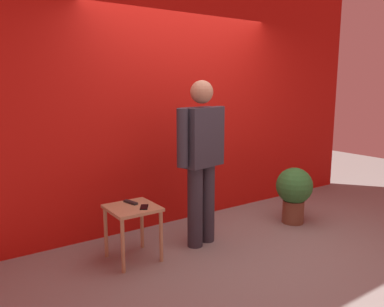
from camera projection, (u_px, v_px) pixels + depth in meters
ground_plane at (251, 252)px, 3.88m from camera, size 12.00×12.00×0.00m
back_wall_red at (181, 98)px, 4.65m from camera, size 5.97×0.12×3.03m
standing_person at (201, 155)px, 3.94m from camera, size 0.68×0.32×1.72m
side_table at (133, 216)px, 3.65m from camera, size 0.45×0.45×0.53m
cell_phone at (144, 207)px, 3.60m from camera, size 0.14×0.16×0.01m
tv_remote at (131, 202)px, 3.73m from camera, size 0.08×0.18×0.02m
potted_plant at (294, 190)px, 4.65m from camera, size 0.44×0.44×0.69m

